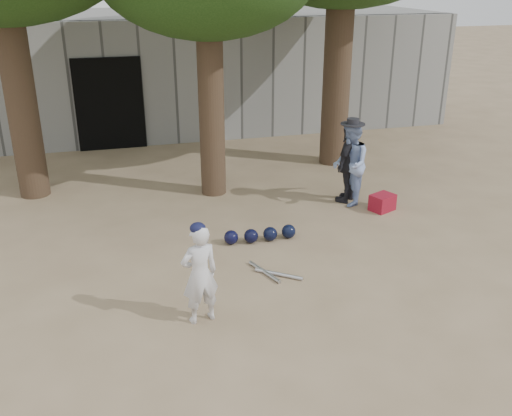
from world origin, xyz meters
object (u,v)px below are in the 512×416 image
object	(u,v)px
boy_player	(200,274)
spectator_blue	(350,164)
red_bag	(382,202)
spectator_dark	(349,163)

from	to	relation	value
boy_player	spectator_blue	bearing A→B (deg)	-149.53
boy_player	red_bag	world-z (taller)	boy_player
boy_player	spectator_blue	size ratio (longest dim) A/B	0.83
boy_player	red_bag	bearing A→B (deg)	-157.72
boy_player	spectator_dark	xyz separation A→B (m)	(3.38, 3.27, 0.10)
boy_player	spectator_dark	bearing A→B (deg)	-148.57
spectator_dark	red_bag	world-z (taller)	spectator_dark
boy_player	spectator_dark	world-z (taller)	spectator_dark
boy_player	red_bag	size ratio (longest dim) A/B	3.10
boy_player	red_bag	distance (m)	4.68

